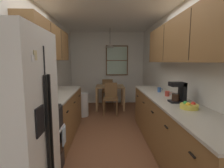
{
  "coord_description": "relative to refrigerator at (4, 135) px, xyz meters",
  "views": [
    {
      "loc": [
        -0.06,
        -2.62,
        1.51
      ],
      "look_at": [
        0.08,
        1.18,
        1.01
      ],
      "focal_mm": 27.48,
      "sensor_mm": 36.0,
      "label": 1
    }
  ],
  "objects": [
    {
      "name": "ground_plane",
      "position": [
        0.93,
        2.19,
        -0.89
      ],
      "size": [
        12.0,
        12.0,
        0.0
      ],
      "primitive_type": "plane",
      "color": "brown"
    },
    {
      "name": "wall_left",
      "position": [
        -0.42,
        2.19,
        0.39
      ],
      "size": [
        0.1,
        9.0,
        2.55
      ],
      "primitive_type": "cube",
      "color": "white",
      "rests_on": "ground"
    },
    {
      "name": "wall_right",
      "position": [
        2.28,
        2.19,
        0.39
      ],
      "size": [
        0.1,
        9.0,
        2.55
      ],
      "primitive_type": "cube",
      "color": "white",
      "rests_on": "ground"
    },
    {
      "name": "wall_back",
      "position": [
        0.93,
        4.84,
        0.39
      ],
      "size": [
        4.4,
        0.1,
        2.55
      ],
      "primitive_type": "cube",
      "color": "white",
      "rests_on": "ground"
    },
    {
      "name": "ceiling_slab",
      "position": [
        0.93,
        2.19,
        1.7
      ],
      "size": [
        4.4,
        9.0,
        0.08
      ],
      "primitive_type": "cube",
      "color": "white"
    },
    {
      "name": "refrigerator",
      "position": [
        0.0,
        0.0,
        0.0
      ],
      "size": [
        0.76,
        0.73,
        1.78
      ],
      "color": "white",
      "rests_on": "ground"
    },
    {
      "name": "stove_range",
      "position": [
        -0.06,
        0.68,
        -0.42
      ],
      "size": [
        0.66,
        0.6,
        1.1
      ],
      "color": "black",
      "rests_on": "ground"
    },
    {
      "name": "microwave_over_range",
      "position": [
        -0.18,
        0.68,
        0.8
      ],
      "size": [
        0.39,
        0.6,
        0.34
      ],
      "color": "black"
    },
    {
      "name": "counter_left",
      "position": [
        -0.07,
        1.96,
        -0.44
      ],
      "size": [
        0.64,
        1.95,
        0.9
      ],
      "color": "brown",
      "rests_on": "ground"
    },
    {
      "name": "upper_cabinets_left",
      "position": [
        -0.21,
        1.91,
        0.97
      ],
      "size": [
        0.33,
        2.03,
        0.63
      ],
      "color": "brown"
    },
    {
      "name": "counter_right",
      "position": [
        1.93,
        1.25,
        -0.44
      ],
      "size": [
        0.64,
        3.26,
        0.9
      ],
      "color": "brown",
      "rests_on": "ground"
    },
    {
      "name": "upper_cabinets_right",
      "position": [
        2.07,
        1.2,
        0.95
      ],
      "size": [
        0.33,
        2.94,
        0.68
      ],
      "color": "brown"
    },
    {
      "name": "dining_table",
      "position": [
        1.01,
        4.03,
        -0.27
      ],
      "size": [
        0.89,
        0.76,
        0.74
      ],
      "color": "#A87F51",
      "rests_on": "ground"
    },
    {
      "name": "dining_chair_near",
      "position": [
        1.01,
        3.44,
        -0.39
      ],
      "size": [
        0.43,
        0.43,
        0.9
      ],
      "color": "brown",
      "rests_on": "ground"
    },
    {
      "name": "dining_chair_far",
      "position": [
        0.93,
        4.62,
        -0.39
      ],
      "size": [
        0.43,
        0.43,
        0.9
      ],
      "color": "brown",
      "rests_on": "ground"
    },
    {
      "name": "pendant_light",
      "position": [
        1.01,
        4.03,
        1.11
      ],
      "size": [
        0.3,
        0.3,
        0.6
      ],
      "color": "black"
    },
    {
      "name": "back_window",
      "position": [
        1.28,
        4.77,
        0.66
      ],
      "size": [
        0.79,
        0.05,
        1.06
      ],
      "color": "brown"
    },
    {
      "name": "trash_bin",
      "position": [
        0.23,
        3.25,
        -0.56
      ],
      "size": [
        0.3,
        0.3,
        0.65
      ],
      "primitive_type": "cylinder",
      "color": "silver",
      "rests_on": "ground"
    },
    {
      "name": "storage_canister",
      "position": [
        -0.07,
        1.15,
        0.11
      ],
      "size": [
        0.13,
        0.13,
        0.2
      ],
      "color": "#265999",
      "rests_on": "counter_left"
    },
    {
      "name": "dish_towel",
      "position": [
        0.29,
        0.83,
        -0.39
      ],
      "size": [
        0.02,
        0.16,
        0.24
      ],
      "primitive_type": "cube",
      "color": "silver"
    },
    {
      "name": "coffee_maker",
      "position": [
        1.97,
        1.07,
        0.17
      ],
      "size": [
        0.22,
        0.18,
        0.3
      ],
      "color": "black",
      "rests_on": "counter_right"
    },
    {
      "name": "mug_by_coffeemaker",
      "position": [
        1.95,
        1.97,
        0.06
      ],
      "size": [
        0.11,
        0.07,
        0.09
      ],
      "color": "#335999",
      "rests_on": "counter_right"
    },
    {
      "name": "mug_spare",
      "position": [
        1.97,
        1.54,
        0.06
      ],
      "size": [
        0.12,
        0.08,
        0.09
      ],
      "color": "#BF3F33",
      "rests_on": "counter_right"
    },
    {
      "name": "fruit_bowl",
      "position": [
        1.95,
        0.72,
        0.05
      ],
      "size": [
        0.23,
        0.23,
        0.09
      ],
      "color": "#E5D14C",
      "rests_on": "counter_right"
    },
    {
      "name": "table_serving_bowl",
      "position": [
        1.02,
        3.95,
        -0.12
      ],
      "size": [
        0.21,
        0.21,
        0.06
      ],
      "primitive_type": "cylinder",
      "color": "#4C7299",
      "rests_on": "dining_table"
    }
  ]
}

